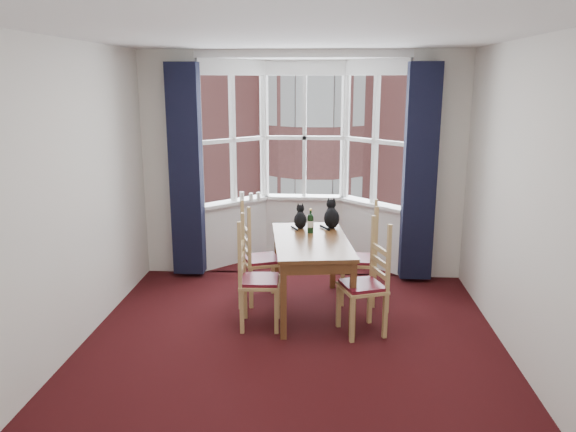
# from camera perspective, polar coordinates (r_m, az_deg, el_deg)

# --- Properties ---
(floor) EXTENTS (4.50, 4.50, 0.00)m
(floor) POSITION_cam_1_polar(r_m,az_deg,el_deg) (5.28, 0.28, -13.92)
(floor) COLOR black
(floor) RESTS_ON ground
(ceiling) EXTENTS (4.50, 4.50, 0.00)m
(ceiling) POSITION_cam_1_polar(r_m,az_deg,el_deg) (4.69, 0.32, 18.03)
(ceiling) COLOR white
(ceiling) RESTS_ON floor
(wall_left) EXTENTS (0.00, 4.50, 4.50)m
(wall_left) POSITION_cam_1_polar(r_m,az_deg,el_deg) (5.30, -21.83, 1.32)
(wall_left) COLOR silver
(wall_left) RESTS_ON floor
(wall_right) EXTENTS (0.00, 4.50, 4.50)m
(wall_right) POSITION_cam_1_polar(r_m,az_deg,el_deg) (5.08, 23.44, 0.67)
(wall_right) COLOR silver
(wall_right) RESTS_ON floor
(wall_near) EXTENTS (4.00, 0.00, 4.00)m
(wall_near) POSITION_cam_1_polar(r_m,az_deg,el_deg) (2.65, -2.74, -9.57)
(wall_near) COLOR silver
(wall_near) RESTS_ON floor
(wall_back_pier_left) EXTENTS (0.70, 0.12, 2.80)m
(wall_back_pier_left) POSITION_cam_1_polar(r_m,az_deg,el_deg) (7.26, -11.75, 5.12)
(wall_back_pier_left) COLOR silver
(wall_back_pier_left) RESTS_ON floor
(wall_back_pier_right) EXTENTS (0.70, 0.12, 2.80)m
(wall_back_pier_right) POSITION_cam_1_polar(r_m,az_deg,el_deg) (7.13, 14.86, 4.80)
(wall_back_pier_right) COLOR silver
(wall_back_pier_right) RESTS_ON floor
(bay_window) EXTENTS (2.76, 0.94, 2.80)m
(bay_window) POSITION_cam_1_polar(r_m,az_deg,el_deg) (7.50, 1.60, 5.67)
(bay_window) COLOR white
(bay_window) RESTS_ON floor
(curtain_left) EXTENTS (0.38, 0.22, 2.60)m
(curtain_left) POSITION_cam_1_polar(r_m,az_deg,el_deg) (7.04, -10.30, 4.51)
(curtain_left) COLOR black
(curtain_left) RESTS_ON floor
(curtain_right) EXTENTS (0.38, 0.22, 2.60)m
(curtain_right) POSITION_cam_1_polar(r_m,az_deg,el_deg) (6.92, 13.23, 4.21)
(curtain_right) COLOR black
(curtain_right) RESTS_ON floor
(dining_table) EXTENTS (0.95, 1.52, 0.80)m
(dining_table) POSITION_cam_1_polar(r_m,az_deg,el_deg) (5.96, 2.37, -3.31)
(dining_table) COLOR brown
(dining_table) RESTS_ON floor
(chair_left_near) EXTENTS (0.42, 0.44, 0.92)m
(chair_left_near) POSITION_cam_1_polar(r_m,az_deg,el_deg) (5.68, -3.79, -6.69)
(chair_left_near) COLOR tan
(chair_left_near) RESTS_ON floor
(chair_left_far) EXTENTS (0.52, 0.53, 0.92)m
(chair_left_far) POSITION_cam_1_polar(r_m,az_deg,el_deg) (6.29, -3.47, -4.62)
(chair_left_far) COLOR tan
(chair_left_far) RESTS_ON floor
(chair_right_near) EXTENTS (0.52, 0.53, 0.92)m
(chair_right_near) POSITION_cam_1_polar(r_m,az_deg,el_deg) (5.60, 8.40, -7.09)
(chair_right_near) COLOR tan
(chair_right_near) RESTS_ON floor
(chair_right_far) EXTENTS (0.42, 0.44, 0.92)m
(chair_right_far) POSITION_cam_1_polar(r_m,az_deg,el_deg) (6.35, 8.00, -4.55)
(chair_right_far) COLOR tan
(chair_right_far) RESTS_ON floor
(cat_left) EXTENTS (0.15, 0.21, 0.28)m
(cat_left) POSITION_cam_1_polar(r_m,az_deg,el_deg) (6.35, 1.26, -0.30)
(cat_left) COLOR black
(cat_left) RESTS_ON dining_table
(cat_right) EXTENTS (0.20, 0.27, 0.34)m
(cat_right) POSITION_cam_1_polar(r_m,az_deg,el_deg) (6.39, 4.45, -0.04)
(cat_right) COLOR black
(cat_right) RESTS_ON dining_table
(wine_bottle) EXTENTS (0.07, 0.07, 0.27)m
(wine_bottle) POSITION_cam_1_polar(r_m,az_deg,el_deg) (6.16, 2.30, -0.65)
(wine_bottle) COLOR black
(wine_bottle) RESTS_ON dining_table
(candle_tall) EXTENTS (0.06, 0.06, 0.12)m
(candle_tall) POSITION_cam_1_polar(r_m,az_deg,el_deg) (7.50, -4.71, 2.00)
(candle_tall) COLOR white
(candle_tall) RESTS_ON bay_window
(candle_short) EXTENTS (0.06, 0.06, 0.10)m
(candle_short) POSITION_cam_1_polar(r_m,az_deg,el_deg) (7.52, -3.79, 1.95)
(candle_short) COLOR white
(candle_short) RESTS_ON bay_window
(candle_extra) EXTENTS (0.05, 0.05, 0.11)m
(candle_extra) POSITION_cam_1_polar(r_m,az_deg,el_deg) (7.53, -3.02, 2.01)
(candle_extra) COLOR white
(candle_extra) RESTS_ON bay_window
(street) EXTENTS (80.00, 80.00, 0.00)m
(street) POSITION_cam_1_polar(r_m,az_deg,el_deg) (37.87, 3.29, 0.77)
(street) COLOR #333335
(street) RESTS_ON ground
(tenement_building) EXTENTS (18.40, 7.80, 15.20)m
(tenement_building) POSITION_cam_1_polar(r_m,az_deg,el_deg) (18.70, 2.99, 11.07)
(tenement_building) COLOR #904E4A
(tenement_building) RESTS_ON street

